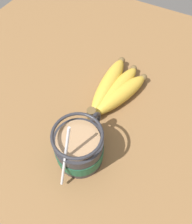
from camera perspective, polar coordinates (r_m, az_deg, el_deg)
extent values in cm
cube|color=brown|center=(51.86, 0.79, -3.60)|extent=(103.32, 103.32, 3.26)
cylinder|color=#28282D|center=(43.14, -4.37, -9.58)|extent=(9.29, 9.29, 7.98)
cylinder|color=#195638|center=(43.62, -4.32, -9.86)|extent=(9.49, 9.49, 3.47)
torus|color=#28282D|center=(44.41, -0.74, -3.29)|extent=(5.65, 0.90, 5.65)
cylinder|color=#997551|center=(39.44, -4.75, -7.17)|extent=(8.09, 8.09, 0.40)
torus|color=#28282D|center=(37.83, -4.94, -5.94)|extent=(9.29, 9.29, 0.60)
cylinder|color=silver|center=(38.03, -8.11, -12.03)|extent=(5.65, 0.50, 13.67)
ellipsoid|color=silver|center=(44.96, -5.25, -12.52)|extent=(3.00, 2.00, 0.80)
cylinder|color=brown|center=(48.14, -1.21, -0.53)|extent=(2.00, 2.00, 3.00)
ellipsoid|color=gold|center=(52.81, 6.45, 4.55)|extent=(16.95, 9.41, 4.03)
sphere|color=brown|center=(57.34, 12.33, 8.81)|extent=(1.81, 1.81, 1.81)
ellipsoid|color=gold|center=(53.77, 5.06, 5.92)|extent=(17.79, 6.23, 3.93)
sphere|color=brown|center=(59.11, 9.79, 11.12)|extent=(1.77, 1.77, 1.77)
ellipsoid|color=gold|center=(54.50, 3.33, 7.20)|extent=(18.64, 5.57, 4.18)
sphere|color=brown|center=(60.61, 6.71, 13.19)|extent=(1.88, 1.88, 1.88)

